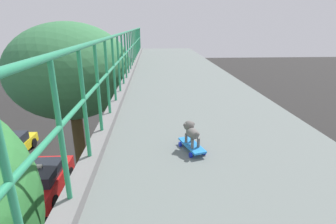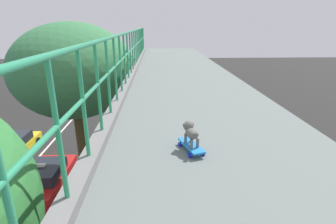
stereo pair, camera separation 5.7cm
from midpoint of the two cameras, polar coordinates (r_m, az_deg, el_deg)
name	(u,v)px [view 2 (the right image)]	position (r m, az deg, el deg)	size (l,w,h in m)	color
green_railing	(65,180)	(2.39, -21.15, -13.85)	(0.20, 29.59, 1.34)	slate
car_red_taxi_fifth	(45,179)	(13.86, -25.45, -13.27)	(1.99, 3.89, 1.60)	red
car_yellow_cab_sixth	(13,147)	(18.33, -31.04, -6.64)	(1.91, 4.24, 1.43)	yellow
city_bus	(78,77)	(32.33, -19.25, 7.31)	(2.56, 10.62, 3.11)	white
roadside_tree_mid	(74,72)	(11.02, -19.90, 8.35)	(4.81, 4.81, 7.79)	#4A3B1E
toy_skateboard	(191,146)	(3.31, 5.64, -7.44)	(0.31, 0.51, 0.09)	#2483DA
small_dog	(191,131)	(3.25, 5.51, -4.24)	(0.21, 0.34, 0.28)	#615C59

